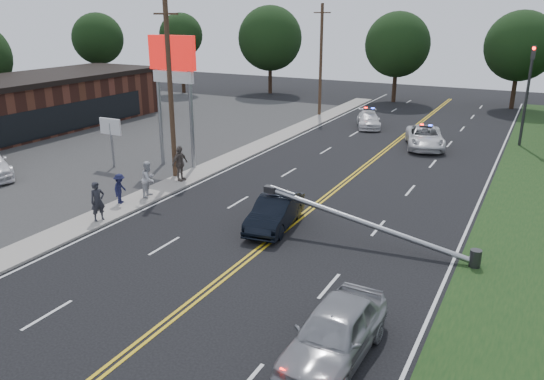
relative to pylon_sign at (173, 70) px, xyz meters
The scene contains 23 objects.
ground 18.50m from the pylon_sign, 53.13° to the right, with size 120.00×120.00×0.00m, color black.
parking_lot 11.92m from the pylon_sign, 157.17° to the right, with size 25.00×60.00×0.01m, color #2D2D2D.
sidewalk 7.46m from the pylon_sign, 62.30° to the right, with size 1.80×70.00×0.12m, color gray.
centerline_yellow 12.73m from the pylon_sign, 20.85° to the right, with size 0.36×80.00×0.00m, color gold.
pylon_sign is the anchor object (origin of this frame).
small_sign 5.45m from the pylon_sign, 150.26° to the right, with size 1.60×0.14×3.10m.
traffic_signal 24.75m from the pylon_sign, 40.39° to the left, with size 0.28×0.41×7.05m.
fallen_streetlight 16.66m from the pylon_sign, 22.22° to the right, with size 9.36×0.44×1.91m.
utility_pole_mid 2.55m from the pylon_sign, 56.98° to the right, with size 1.60×0.28×10.00m.
utility_pole_far 20.06m from the pylon_sign, 86.28° to the left, with size 1.60×0.28×10.00m.
tree_3 30.03m from the pylon_sign, 142.91° to the left, with size 5.43×5.43×9.22m.
tree_4 32.27m from the pylon_sign, 125.83° to the left, with size 5.03×5.03×9.19m.
tree_5 31.97m from the pylon_sign, 107.19° to the left, with size 7.38×7.38×10.01m.
tree_6 31.56m from the pylon_sign, 80.27° to the left, with size 6.75×6.75×9.37m.
tree_7 36.63m from the pylon_sign, 62.31° to the left, with size 6.76×6.76×9.49m.
crashed_sedan 12.79m from the pylon_sign, 31.18° to the right, with size 1.53×4.40×1.45m, color black.
waiting_sedan 21.64m from the pylon_sign, 41.06° to the right, with size 1.92×4.78×1.63m, color gray.
emergency_a 18.38m from the pylon_sign, 43.68° to the left, with size 2.48×5.39×1.50m, color silver.
emergency_b 19.19m from the pylon_sign, 67.64° to the left, with size 1.79×4.41×1.28m, color silver.
bystander_a 10.82m from the pylon_sign, 75.04° to the right, with size 0.68×0.44×1.86m, color #24242B.
bystander_b 7.79m from the pylon_sign, 67.22° to the right, with size 0.92×0.71×1.88m, color silver.
bystander_c 8.89m from the pylon_sign, 76.10° to the right, with size 0.99×0.57×1.53m, color #17193A.
bystander_d 5.93m from the pylon_sign, 50.69° to the right, with size 1.18×0.49×2.01m, color #5F534C.
Camera 1 is at (9.66, -11.90, 9.35)m, focal length 35.00 mm.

